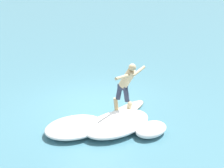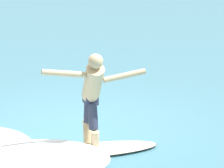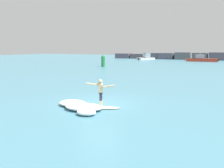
% 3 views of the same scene
% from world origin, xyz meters
% --- Properties ---
extents(ground_plane, '(200.00, 200.00, 0.00)m').
position_xyz_m(ground_plane, '(0.00, 0.00, 0.00)').
color(ground_plane, teal).
extents(rock_jetty_breakwater, '(46.31, 4.94, 5.37)m').
position_xyz_m(rock_jetty_breakwater, '(-4.77, 62.00, 1.02)').
color(rock_jetty_breakwater, '#584D5C').
rests_on(rock_jetty_breakwater, ground).
extents(surfboard, '(2.40, 1.34, 0.22)m').
position_xyz_m(surfboard, '(0.47, -0.87, 0.04)').
color(surfboard, beige).
rests_on(surfboard, ground).
extents(surfer, '(1.50, 0.97, 1.66)m').
position_xyz_m(surfer, '(0.57, -0.98, 1.07)').
color(surfer, tan).
rests_on(surfer, surfboard).
extents(fishing_boat_near_jetty, '(8.72, 2.08, 2.76)m').
position_xyz_m(fishing_boat_near_jetty, '(1.43, 51.41, 0.62)').
color(fishing_boat_near_jetty, red).
rests_on(fishing_boat_near_jetty, ground).
extents(small_boat_offshore, '(4.34, 6.99, 2.91)m').
position_xyz_m(small_boat_offshore, '(-14.63, 54.07, 0.66)').
color(small_boat_offshore, white).
rests_on(small_boat_offshore, ground).
extents(channel_marker_buoy, '(0.75, 0.75, 2.40)m').
position_xyz_m(channel_marker_buoy, '(-13.65, 24.80, 1.10)').
color(channel_marker_buoy, '#288447').
rests_on(channel_marker_buoy, ground).
extents(wave_foam_at_tail, '(2.41, 1.72, 0.36)m').
position_xyz_m(wave_foam_at_tail, '(-0.16, -1.63, 0.18)').
color(wave_foam_at_tail, white).
rests_on(wave_foam_at_tail, ground).
extents(wave_foam_at_nose, '(1.18, 0.95, 0.32)m').
position_xyz_m(wave_foam_at_nose, '(0.51, -2.38, 0.16)').
color(wave_foam_at_nose, white).
rests_on(wave_foam_at_nose, ground).
extents(wave_foam_beside, '(1.81, 1.38, 0.31)m').
position_xyz_m(wave_foam_beside, '(-1.29, -1.14, 0.16)').
color(wave_foam_beside, white).
rests_on(wave_foam_beside, ground).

